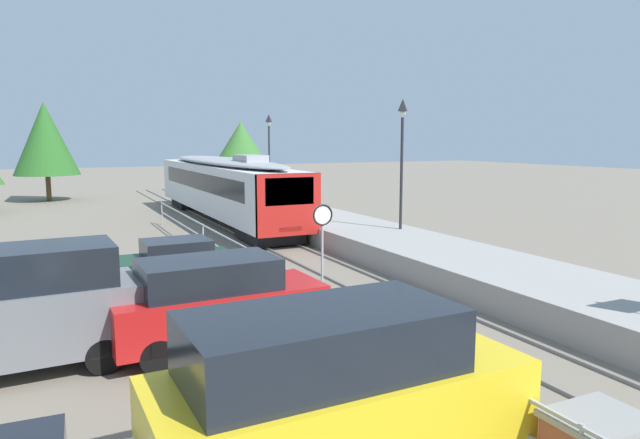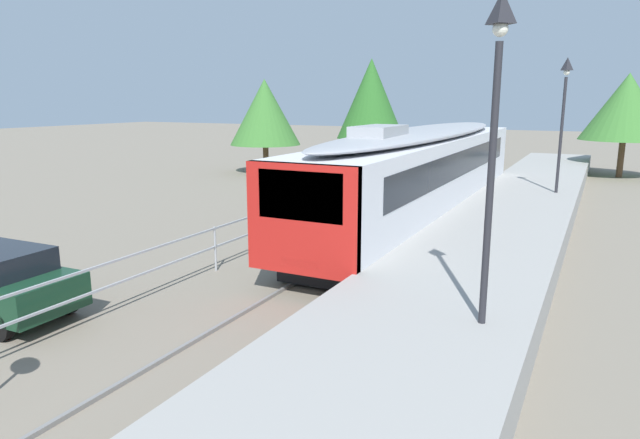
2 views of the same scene
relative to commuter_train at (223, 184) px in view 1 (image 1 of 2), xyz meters
The scene contains 14 objects.
ground_plane 8.28m from the commuter_train, 112.02° to the right, with size 160.00×160.00×0.00m, color slate.
track_rails 7.71m from the commuter_train, 90.00° to the right, with size 3.20×60.00×0.14m.
commuter_train is the anchor object (origin of this frame).
station_platform 8.27m from the commuter_train, 66.34° to the right, with size 3.90×60.00×0.90m, color #999691.
platform_lamp_mid_platform 12.21m from the commuter_train, 68.60° to the right, with size 0.34×0.34×5.35m.
platform_lamp_far_end 6.59m from the commuter_train, 44.39° to the left, with size 0.34×0.34×5.35m.
speed_limit_sign 16.70m from the commuter_train, 96.62° to the right, with size 0.61×0.10×2.81m.
carpark_fence 17.77m from the commuter_train, 100.73° to the right, with size 0.06×36.06×1.25m.
parked_van_yellow 25.36m from the commuter_train, 102.94° to the right, with size 4.94×2.06×2.51m.
parked_suv_red 19.74m from the commuter_train, 106.66° to the right, with size 4.66×2.06×2.04m.
parked_van_grey 20.84m from the commuter_train, 117.48° to the right, with size 4.98×2.16×2.51m.
parked_hatchback_dark_green 14.44m from the commuter_train, 112.68° to the right, with size 4.04×1.85×1.53m.
tree_behind_station_far 19.53m from the commuter_train, 69.13° to the left, with size 5.08×5.08×6.19m.
tree_distant_left 19.02m from the commuter_train, 117.72° to the left, with size 4.69×4.69×7.41m.
Camera 1 is at (-8.83, -1.33, 4.57)m, focal length 31.83 mm.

